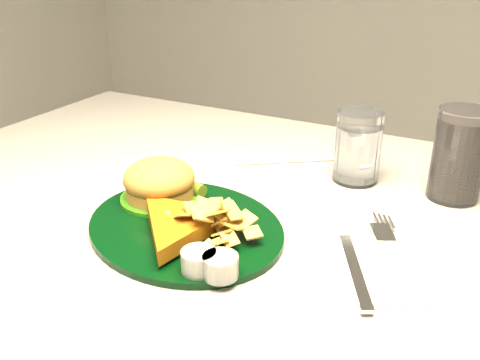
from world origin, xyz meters
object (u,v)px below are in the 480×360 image
at_px(fork_napkin, 358,265).
at_px(water_glass, 358,147).
at_px(cola_glass, 459,155).
at_px(dinner_plate, 184,208).

bearing_deg(fork_napkin, water_glass, 80.68).
bearing_deg(cola_glass, dinner_plate, -137.96).
xyz_separation_m(dinner_plate, fork_napkin, (0.23, 0.01, -0.03)).
xyz_separation_m(water_glass, fork_napkin, (0.08, -0.24, -0.05)).
bearing_deg(dinner_plate, fork_napkin, 26.83).
xyz_separation_m(water_glass, cola_glass, (0.14, 0.01, 0.01)).
distance_m(cola_glass, fork_napkin, 0.27).
xyz_separation_m(dinner_plate, cola_glass, (0.29, 0.26, 0.04)).
xyz_separation_m(dinner_plate, water_glass, (0.15, 0.26, 0.02)).
distance_m(dinner_plate, water_glass, 0.30).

